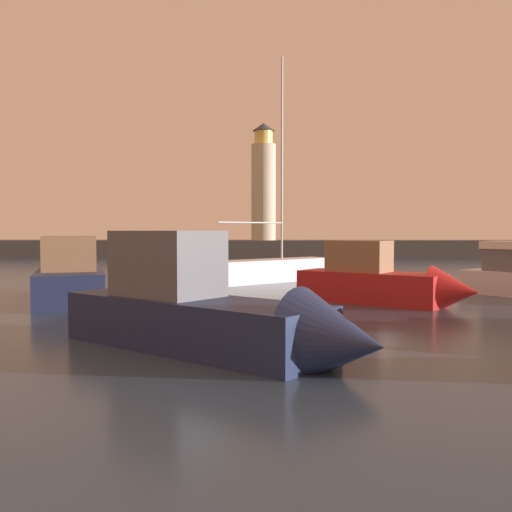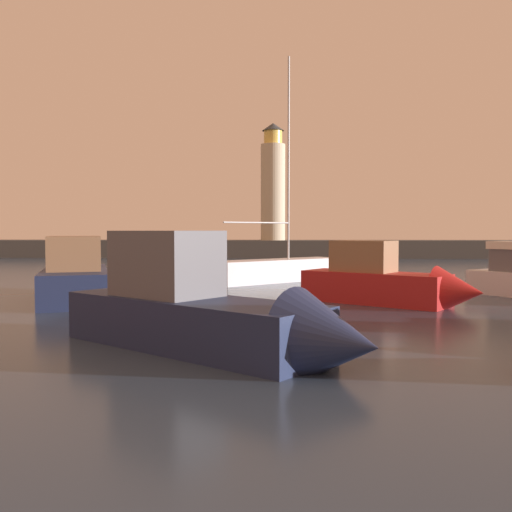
# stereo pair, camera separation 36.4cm
# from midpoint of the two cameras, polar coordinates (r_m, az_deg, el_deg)

# --- Properties ---
(ground_plane) EXTENTS (220.00, 220.00, 0.00)m
(ground_plane) POSITION_cam_midpoint_polar(r_m,az_deg,el_deg) (32.22, 0.58, -2.70)
(ground_plane) COLOR #2D3D51
(breakwater) EXTENTS (67.49, 5.18, 1.88)m
(breakwater) POSITION_cam_midpoint_polar(r_m,az_deg,el_deg) (62.41, 1.42, 0.72)
(breakwater) COLOR #423F3D
(breakwater) RESTS_ON ground_plane
(lighthouse) EXTENTS (2.65, 2.65, 12.68)m
(lighthouse) POSITION_cam_midpoint_polar(r_m,az_deg,el_deg) (62.56, 1.87, 7.10)
(lighthouse) COLOR beige
(lighthouse) RESTS_ON breakwater
(motorboat_2) EXTENTS (7.01, 5.73, 2.79)m
(motorboat_2) POSITION_cam_midpoint_polar(r_m,az_deg,el_deg) (23.52, 13.80, -2.60)
(motorboat_2) COLOR #B21E1E
(motorboat_2) RESTS_ON ground_plane
(motorboat_3) EXTENTS (8.41, 7.16, 3.33)m
(motorboat_3) POSITION_cam_midpoint_polar(r_m,az_deg,el_deg) (13.89, -3.45, -5.74)
(motorboat_3) COLOR #1E284C
(motorboat_3) RESTS_ON ground_plane
(motorboat_4) EXTENTS (5.12, 9.04, 3.23)m
(motorboat_4) POSITION_cam_midpoint_polar(r_m,az_deg,el_deg) (26.37, -17.14, -2.00)
(motorboat_4) COLOR #1E284C
(motorboat_4) RESTS_ON ground_plane
(sailboat_moored) EXTENTS (7.67, 7.02, 13.03)m
(sailboat_moored) POSITION_cam_midpoint_polar(r_m,az_deg,el_deg) (33.08, 2.47, -1.35)
(sailboat_moored) COLOR silver
(sailboat_moored) RESTS_ON ground_plane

